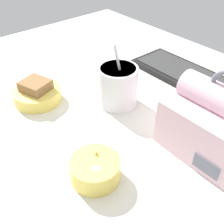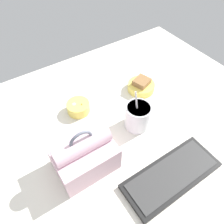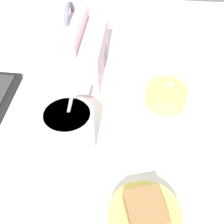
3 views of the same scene
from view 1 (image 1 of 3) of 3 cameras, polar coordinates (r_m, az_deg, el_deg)
name	(u,v)px [view 1 (image 1 of 3)]	position (r cm, az deg, el deg)	size (l,w,h in cm)	color
desk_surface	(114,119)	(74.53, 0.49, -1.48)	(140.00, 110.00, 2.00)	silver
keyboard	(188,76)	(92.58, 15.14, 7.13)	(36.55, 14.66, 2.10)	black
lunch_bag	(218,125)	(64.33, 20.75, -2.48)	(20.99, 16.70, 20.18)	beige
soup_cup	(118,85)	(75.70, 1.21, 5.45)	(10.68, 10.68, 18.37)	silver
bento_bowl_sandwich	(37,93)	(81.24, -14.99, 3.68)	(13.22, 13.22, 6.29)	#EFD65B
bento_bowl_snacks	(95,169)	(57.64, -3.42, -11.48)	(10.24, 10.24, 5.56)	#EFD65B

